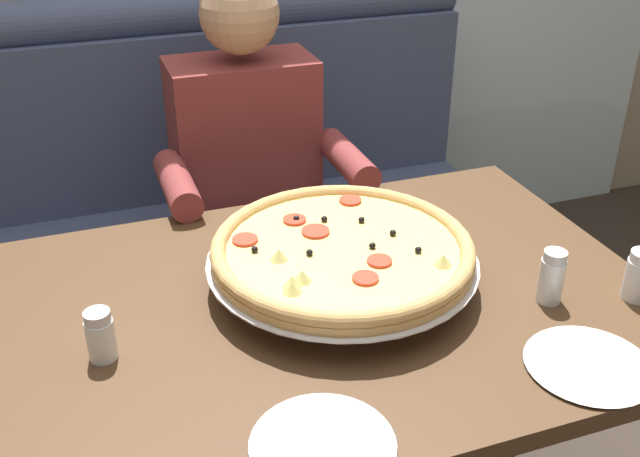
{
  "coord_description": "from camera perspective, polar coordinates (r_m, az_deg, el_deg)",
  "views": [
    {
      "loc": [
        -0.43,
        -1.16,
        1.59
      ],
      "look_at": [
        0.01,
        0.1,
        0.85
      ],
      "focal_mm": 41.71,
      "sensor_mm": 36.0,
      "label": 1
    }
  ],
  "objects": [
    {
      "name": "dining_table",
      "position": [
        1.55,
        0.72,
        -7.97
      ],
      "size": [
        1.32,
        0.92,
        0.74
      ],
      "color": "#4C331E",
      "rests_on": "ground_plane"
    },
    {
      "name": "plate_near_right",
      "position": [
        1.18,
        0.2,
        -16.02
      ],
      "size": [
        0.23,
        0.23,
        0.02
      ],
      "color": "white",
      "rests_on": "dining_table"
    },
    {
      "name": "patio_chair",
      "position": [
        3.84,
        7.51,
        12.63
      ],
      "size": [
        0.4,
        0.4,
        0.86
      ],
      "color": "black",
      "rests_on": "ground_plane"
    },
    {
      "name": "plate_near_left",
      "position": [
        1.41,
        19.96,
        -9.62
      ],
      "size": [
        0.23,
        0.23,
        0.02
      ],
      "color": "white",
      "rests_on": "dining_table"
    },
    {
      "name": "pizza",
      "position": [
        1.51,
        1.71,
        -1.73
      ],
      "size": [
        0.55,
        0.55,
        0.11
      ],
      "color": "silver",
      "rests_on": "dining_table"
    },
    {
      "name": "shaker_pepper_flakes",
      "position": [
        1.38,
        -16.46,
        -8.09
      ],
      "size": [
        0.05,
        0.05,
        0.1
      ],
      "color": "white",
      "rests_on": "dining_table"
    },
    {
      "name": "booth_bench",
      "position": [
        2.44,
        -6.86,
        -0.45
      ],
      "size": [
        1.74,
        0.78,
        1.13
      ],
      "color": "#424C6B",
      "rests_on": "ground_plane"
    },
    {
      "name": "diner_main",
      "position": [
        2.07,
        -4.99,
        3.76
      ],
      "size": [
        0.54,
        0.64,
        1.27
      ],
      "color": "#2D3342",
      "rests_on": "ground_plane"
    },
    {
      "name": "shaker_parmesan",
      "position": [
        1.61,
        23.29,
        -3.55
      ],
      "size": [
        0.06,
        0.06,
        0.1
      ],
      "color": "white",
      "rests_on": "dining_table"
    },
    {
      "name": "shaker_oregano",
      "position": [
        1.54,
        17.3,
        -3.8
      ],
      "size": [
        0.05,
        0.05,
        0.11
      ],
      "color": "white",
      "rests_on": "dining_table"
    }
  ]
}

